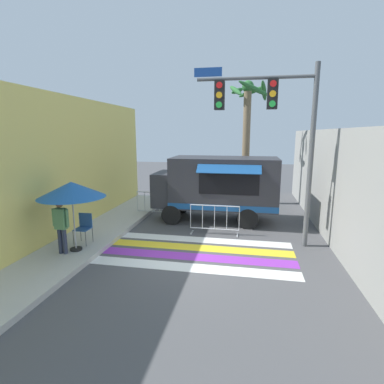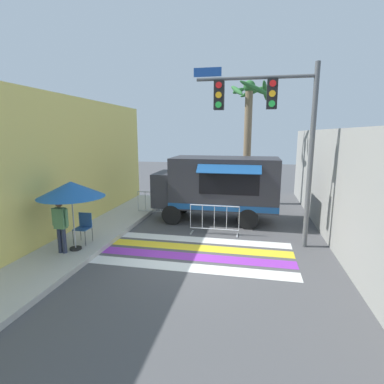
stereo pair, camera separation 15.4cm
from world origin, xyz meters
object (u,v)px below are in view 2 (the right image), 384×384
patio_umbrella (71,190)px  vendor_person (60,223)px  food_truck (215,184)px  barricade_side (153,204)px  folding_chair (84,225)px  barricade_front (214,220)px  traffic_signal_pole (272,119)px  palm_tree (248,124)px

patio_umbrella → vendor_person: (-0.23, -0.31, -0.97)m
food_truck → barricade_side: 3.09m
patio_umbrella → folding_chair: bearing=96.1°
patio_umbrella → barricade_front: patio_umbrella is taller
vendor_person → barricade_side: vendor_person is taller
traffic_signal_pole → vendor_person: bearing=-158.4°
barricade_side → palm_tree: palm_tree is taller
folding_chair → food_truck: bearing=53.9°
patio_umbrella → barricade_front: size_ratio=1.17×
traffic_signal_pole → barricade_front: (-1.88, 0.65, -3.63)m
folding_chair → barricade_front: 4.60m
traffic_signal_pole → barricade_front: 4.15m
vendor_person → palm_tree: bearing=43.8°
food_truck → patio_umbrella: 5.99m
palm_tree → folding_chair: bearing=-124.4°
folding_chair → palm_tree: (5.10, 7.46, 3.44)m
palm_tree → patio_umbrella: bearing=-121.8°
patio_umbrella → folding_chair: 1.46m
barricade_front → barricade_side: (-3.11, 2.06, -0.01)m
barricade_front → folding_chair: bearing=-152.6°
traffic_signal_pole → patio_umbrella: size_ratio=2.71×
food_truck → barricade_side: food_truck is taller
traffic_signal_pole → vendor_person: (-6.12, -2.42, -3.09)m
vendor_person → barricade_side: bearing=63.5°
traffic_signal_pole → palm_tree: bearing=98.2°
folding_chair → barricade_side: 4.29m
folding_chair → vendor_person: 1.03m
patio_umbrella → vendor_person: 1.05m
traffic_signal_pole → folding_chair: size_ratio=5.95×
traffic_signal_pole → patio_umbrella: 6.61m
barricade_front → vendor_person: bearing=-144.0°
barricade_front → palm_tree: size_ratio=0.29×
food_truck → patio_umbrella: bearing=-129.3°
folding_chair → barricade_front: size_ratio=0.53×
barricade_side → food_truck: bearing=-4.0°
folding_chair → barricade_front: folding_chair is taller
traffic_signal_pole → vendor_person: 7.28m
patio_umbrella → barricade_front: 5.10m
patio_umbrella → folding_chair: (-0.07, 0.65, -1.31)m
folding_chair → patio_umbrella: bearing=-75.9°
traffic_signal_pole → patio_umbrella: (-5.89, -2.11, -2.12)m
folding_chair → barricade_side: folding_chair is taller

